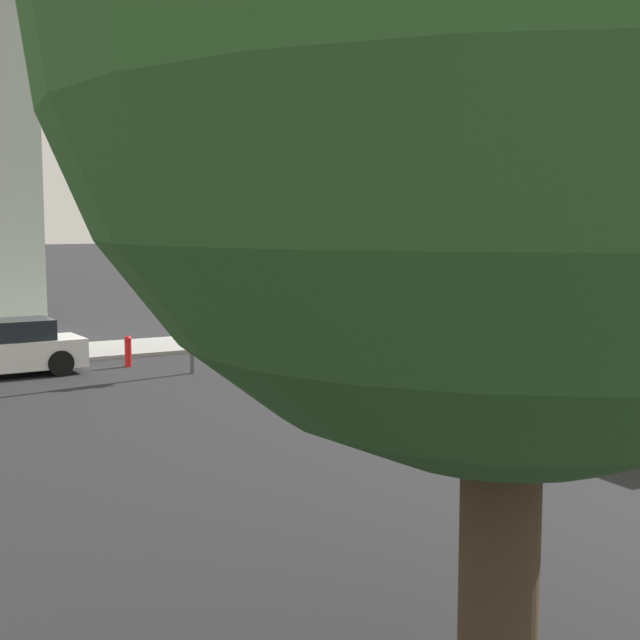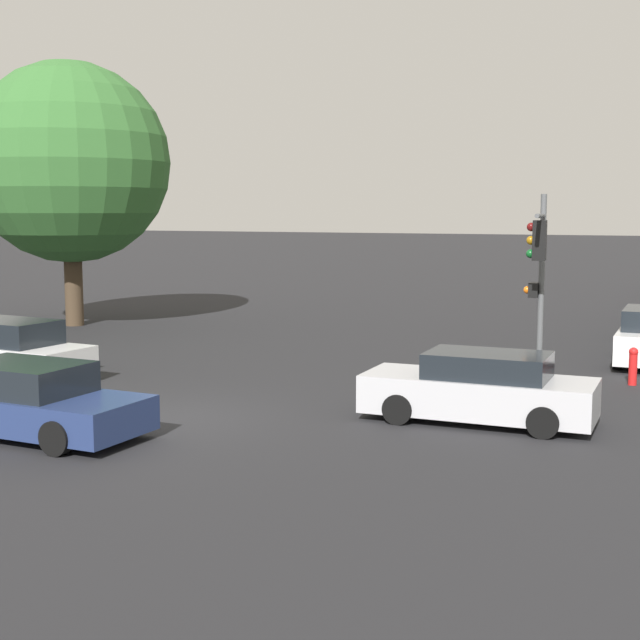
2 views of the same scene
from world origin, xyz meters
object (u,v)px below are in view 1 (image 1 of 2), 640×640
(crossing_car_0, at_px, (628,364))
(parked_car_0, at_px, (6,349))
(crossing_car_2, at_px, (325,341))
(traffic_signal, at_px, (207,268))
(fire_hydrant, at_px, (128,350))
(street_tree, at_px, (512,2))

(crossing_car_0, bearing_deg, parked_car_0, 53.92)
(parked_car_0, bearing_deg, crossing_car_2, 162.21)
(traffic_signal, height_order, crossing_car_2, traffic_signal)
(crossing_car_0, bearing_deg, traffic_signal, 47.33)
(traffic_signal, distance_m, fire_hydrant, 3.60)
(street_tree, height_order, crossing_car_2, street_tree)
(street_tree, height_order, parked_car_0, street_tree)
(crossing_car_0, height_order, crossing_car_2, crossing_car_2)
(parked_car_0, bearing_deg, street_tree, 88.62)
(traffic_signal, bearing_deg, crossing_car_0, 39.71)
(crossing_car_2, xyz_separation_m, parked_car_0, (2.50, 8.71, 0.07))
(street_tree, distance_m, parked_car_0, 20.68)
(traffic_signal, relative_size, crossing_car_2, 1.00)
(traffic_signal, relative_size, crossing_car_0, 1.01)
(crossing_car_2, relative_size, parked_car_0, 1.09)
(parked_car_0, bearing_deg, traffic_signal, 155.22)
(street_tree, bearing_deg, crossing_car_2, -26.07)
(traffic_signal, relative_size, parked_car_0, 1.09)
(traffic_signal, xyz_separation_m, parked_car_0, (2.16, 5.08, -2.22))
(fire_hydrant, bearing_deg, street_tree, 170.71)
(fire_hydrant, bearing_deg, parked_car_0, 87.20)
(street_tree, bearing_deg, crossing_car_0, -52.39)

